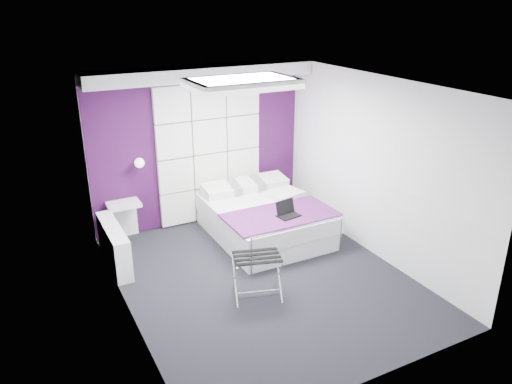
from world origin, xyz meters
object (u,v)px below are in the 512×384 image
Objects in this scene: wall_lamp at (139,162)px; laptop at (287,212)px; radiator at (114,246)px; luggage_rack at (257,276)px; nightstand at (123,204)px; bed at (264,218)px.

wall_lamp is 2.38m from laptop.
luggage_rack is (1.41, -1.65, -0.01)m from radiator.
wall_lamp is 2.70m from luggage_rack.
wall_lamp is 1.35m from radiator.
nightstand reaches higher than luggage_rack.
wall_lamp is 0.12× the size of radiator.
radiator is 2.44× the size of nightstand.
nightstand is at bearing -172.49° from wall_lamp.
radiator is at bearing -130.10° from wall_lamp.
luggage_rack is 1.81× the size of laptop.
wall_lamp reaches higher than nightstand.
wall_lamp is 0.08× the size of bed.
wall_lamp reaches higher than luggage_rack.
radiator reaches higher than luggage_rack.
bed reaches higher than nightstand.
luggage_rack is at bearing -65.51° from nightstand.
nightstand is 1.52× the size of laptop.
wall_lamp is 0.26× the size of luggage_rack.
luggage_rack is (0.77, -2.41, -0.93)m from wall_lamp.
nightstand is 0.84× the size of luggage_rack.
laptop is at bearing -35.13° from nightstand.
laptop is (1.76, -1.49, -0.60)m from wall_lamp.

